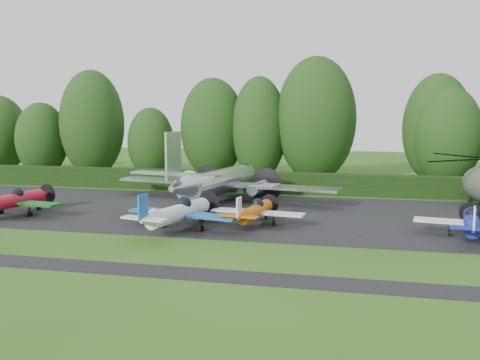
% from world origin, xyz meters
% --- Properties ---
extents(ground, '(160.00, 160.00, 0.00)m').
position_xyz_m(ground, '(0.00, 0.00, 0.00)').
color(ground, '#204D15').
rests_on(ground, ground).
extents(apron, '(70.00, 18.00, 0.01)m').
position_xyz_m(apron, '(0.00, 10.00, 0.00)').
color(apron, black).
rests_on(apron, ground).
extents(taxiway_verge, '(70.00, 2.00, 0.00)m').
position_xyz_m(taxiway_verge, '(0.00, -6.00, 0.00)').
color(taxiway_verge, black).
rests_on(taxiway_verge, ground).
extents(hedgerow, '(90.00, 1.60, 2.00)m').
position_xyz_m(hedgerow, '(0.00, 21.00, 0.00)').
color(hedgerow, black).
rests_on(hedgerow, ground).
extents(transport_plane, '(20.74, 15.90, 6.64)m').
position_xyz_m(transport_plane, '(-3.91, 14.12, 1.85)').
color(transport_plane, silver).
rests_on(transport_plane, ground).
extents(light_plane_red, '(7.63, 8.02, 2.93)m').
position_xyz_m(light_plane_red, '(-17.49, 4.69, 1.22)').
color(light_plane_red, red).
rests_on(light_plane_red, ground).
extents(light_plane_white, '(7.98, 8.39, 3.07)m').
position_xyz_m(light_plane_white, '(-3.55, 2.82, 1.28)').
color(light_plane_white, silver).
rests_on(light_plane_white, ground).
extents(light_plane_orange, '(6.62, 6.96, 2.54)m').
position_xyz_m(light_plane_orange, '(1.05, 5.51, 1.06)').
color(light_plane_orange, '#CB580B').
rests_on(light_plane_orange, ground).
extents(light_plane_blue, '(6.88, 7.23, 2.64)m').
position_xyz_m(light_plane_blue, '(14.84, 4.77, 1.10)').
color(light_plane_blue, navy).
rests_on(light_plane_blue, ground).
extents(tree_1, '(7.67, 7.67, 11.85)m').
position_xyz_m(tree_1, '(-9.26, 31.19, 5.91)').
color(tree_1, black).
rests_on(tree_1, ground).
extents(tree_3, '(7.23, 7.23, 10.57)m').
position_xyz_m(tree_3, '(16.94, 30.82, 5.27)').
color(tree_3, black).
rests_on(tree_3, ground).
extents(tree_4, '(6.27, 6.27, 11.90)m').
position_xyz_m(tree_4, '(-3.49, 30.28, 5.93)').
color(tree_4, black).
rests_on(tree_4, ground).
extents(tree_6, '(7.73, 7.73, 12.89)m').
position_xyz_m(tree_6, '(-23.97, 29.41, 6.44)').
color(tree_6, black).
rests_on(tree_6, ground).
extents(tree_8, '(5.53, 5.53, 8.39)m').
position_xyz_m(tree_8, '(-16.55, 29.74, 4.18)').
color(tree_8, black).
rests_on(tree_8, ground).
extents(tree_9, '(6.30, 6.30, 9.01)m').
position_xyz_m(tree_9, '(-30.45, 28.65, 4.49)').
color(tree_9, black).
rests_on(tree_9, ground).
extents(tree_10, '(9.00, 9.00, 14.04)m').
position_xyz_m(tree_10, '(2.89, 30.90, 7.01)').
color(tree_10, black).
rests_on(tree_10, ground).
extents(tree_12, '(7.50, 7.50, 12.07)m').
position_xyz_m(tree_12, '(16.08, 32.54, 6.02)').
color(tree_12, black).
rests_on(tree_12, ground).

